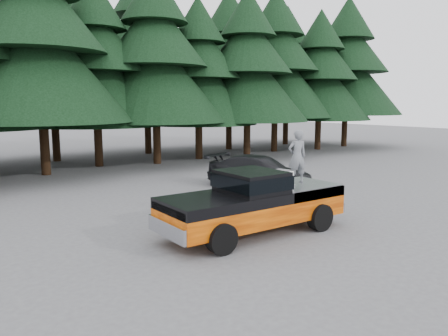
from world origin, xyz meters
TOP-DOWN VIEW (x-y plane):
  - ground at (0.00, 0.00)m, footprint 120.00×120.00m
  - pickup_truck at (1.41, -0.48)m, footprint 6.00×2.04m
  - truck_cab at (1.31, -0.48)m, footprint 1.66×1.90m
  - air_compressor at (2.36, -0.59)m, footprint 0.80×0.72m
  - man_on_bed at (3.28, -0.37)m, footprint 0.72×0.58m
  - parked_car at (6.15, 4.86)m, footprint 3.80×5.54m
  - treeline at (0.42, 17.20)m, footprint 60.15×16.05m

SIDE VIEW (x-z plane):
  - ground at x=0.00m, z-range 0.00..0.00m
  - pickup_truck at x=1.41m, z-range 0.00..1.33m
  - parked_car at x=6.15m, z-range 0.00..1.49m
  - air_compressor at x=2.36m, z-range 1.33..1.80m
  - truck_cab at x=1.31m, z-range 1.33..1.92m
  - man_on_bed at x=3.28m, z-range 1.33..3.06m
  - treeline at x=0.42m, z-range -1.03..16.47m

